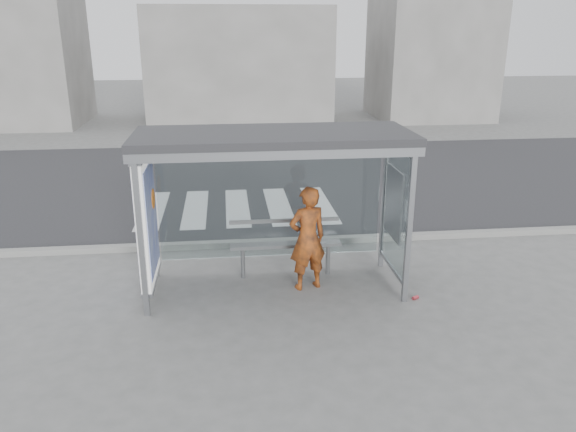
{
  "coord_description": "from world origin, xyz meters",
  "views": [
    {
      "loc": [
        -0.74,
        -8.46,
        4.14
      ],
      "look_at": [
        0.25,
        0.2,
        1.19
      ],
      "focal_mm": 35.0,
      "sensor_mm": 36.0,
      "label": 1
    }
  ],
  "objects_px": {
    "bench": "(285,244)",
    "soda_can": "(415,298)",
    "bus_shelter": "(250,172)",
    "person": "(308,238)"
  },
  "relations": [
    {
      "from": "bus_shelter",
      "to": "soda_can",
      "type": "relative_size",
      "value": 39.8
    },
    {
      "from": "person",
      "to": "soda_can",
      "type": "distance_m",
      "value": 1.97
    },
    {
      "from": "bench",
      "to": "soda_can",
      "type": "bearing_deg",
      "value": -30.55
    },
    {
      "from": "bus_shelter",
      "to": "soda_can",
      "type": "height_order",
      "value": "bus_shelter"
    },
    {
      "from": "person",
      "to": "bench",
      "type": "bearing_deg",
      "value": -76.31
    },
    {
      "from": "bus_shelter",
      "to": "soda_can",
      "type": "distance_m",
      "value": 3.31
    },
    {
      "from": "bench",
      "to": "soda_can",
      "type": "height_order",
      "value": "bench"
    },
    {
      "from": "person",
      "to": "bench",
      "type": "height_order",
      "value": "person"
    },
    {
      "from": "soda_can",
      "to": "person",
      "type": "bearing_deg",
      "value": 159.35
    },
    {
      "from": "soda_can",
      "to": "bus_shelter",
      "type": "bearing_deg",
      "value": 164.26
    }
  ]
}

